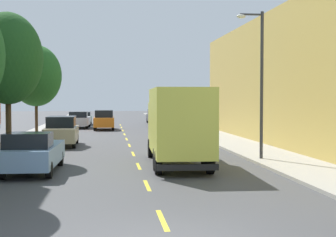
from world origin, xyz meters
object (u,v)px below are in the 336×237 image
parked_wagon_forest (83,118)px  parked_pickup_sky (33,153)px  parked_suv_champagne (62,131)px  parked_wagon_navy (161,119)px  parked_pickup_silver (79,120)px  parked_pickup_charcoal (156,117)px  parked_sedan_burgundy (174,125)px  street_lamp (259,74)px  delivery_box_truck (178,123)px  street_tree_third (36,76)px  street_tree_second (8,59)px  moving_orange_sedan (104,120)px

parked_wagon_forest → parked_pickup_sky: bearing=-90.3°
parked_suv_champagne → parked_wagon_navy: parked_suv_champagne is taller
parked_wagon_navy → parked_pickup_silver: parked_pickup_silver is taller
parked_pickup_charcoal → parked_pickup_sky: bearing=-102.7°
parked_suv_champagne → parked_sedan_burgundy: size_ratio=1.07×
street_lamp → parked_wagon_navy: 29.91m
parked_suv_champagne → parked_pickup_silver: 19.48m
parked_pickup_silver → parked_wagon_navy: bearing=7.6°
parked_sedan_burgundy → parked_wagon_navy: bearing=90.3°
parked_pickup_charcoal → parked_suv_champagne: 29.24m
delivery_box_truck → parked_suv_champagne: size_ratio=1.66×
street_tree_third → parked_pickup_sky: size_ratio=1.25×
street_tree_second → street_lamp: size_ratio=1.02×
street_tree_third → moving_orange_sedan: bearing=71.0°
parked_pickup_sky → parked_wagon_navy: 33.32m
parked_sedan_burgundy → parked_wagon_navy: parked_wagon_navy is taller
parked_pickup_sky → moving_orange_sedan: 28.12m
street_tree_second → parked_suv_champagne: bearing=73.0°
parked_suv_champagne → parked_pickup_sky: bearing=-90.6°
parked_pickup_charcoal → moving_orange_sedan: size_ratio=1.11×
delivery_box_truck → parked_wagon_forest: bearing=99.5°
street_tree_third → parked_pickup_sky: street_tree_third is taller
parked_pickup_silver → parked_pickup_charcoal: bearing=43.8°
street_tree_third → street_lamp: size_ratio=0.93×
parked_wagon_forest → parked_pickup_silver: (-0.10, -6.46, 0.02)m
street_tree_second → delivery_box_truck: (8.19, -3.53, -3.12)m
parked_suv_champagne → parked_sedan_burgundy: bearing=50.5°
parked_pickup_charcoal → parked_pickup_silver: (-8.77, -8.42, 0.00)m
street_lamp → parked_wagon_forest: (-10.23, 34.98, -3.47)m
street_lamp → delivery_box_truck: (-4.16, -1.14, -2.29)m
moving_orange_sedan → parked_pickup_silver: bearing=130.8°
parked_pickup_silver → parked_suv_champagne: bearing=-90.0°
street_tree_second → parked_pickup_silver: 26.55m
parked_pickup_sky → moving_orange_sedan: size_ratio=1.11×
street_tree_third → parked_suv_champagne: bearing=-56.8°
street_tree_second → parked_pickup_sky: (1.91, -4.85, -4.27)m
parked_pickup_sky → street_lamp: bearing=13.3°
parked_wagon_forest → parked_pickup_silver: 6.46m
street_lamp → parked_pickup_charcoal: street_lamp is taller
street_tree_second → parked_wagon_forest: bearing=86.3°
parked_wagon_forest → parked_wagon_navy: (8.60, -5.31, 0.00)m
street_tree_third → delivery_box_truck: size_ratio=0.84×
parked_wagon_forest → delivery_box_truck: bearing=-80.5°
street_tree_second → street_tree_third: street_tree_second is taller
street_tree_third → parked_wagon_navy: 20.91m
street_lamp → parked_pickup_silver: 30.52m
parked_pickup_silver → parked_wagon_forest: bearing=89.1°
parked_pickup_charcoal → parked_wagon_navy: size_ratio=1.12×
street_tree_third → delivery_box_truck: bearing=-58.3°
street_tree_second → street_lamp: street_tree_second is taller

